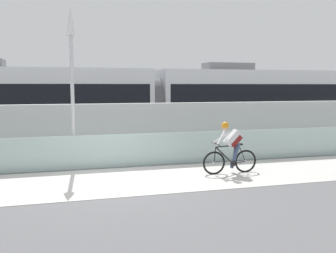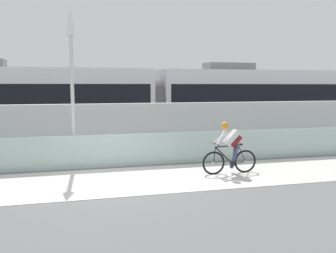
{
  "view_description": "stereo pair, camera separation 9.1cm",
  "coord_description": "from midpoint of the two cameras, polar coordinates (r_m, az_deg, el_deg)",
  "views": [
    {
      "loc": [
        -1.22,
        -10.28,
        2.7
      ],
      "look_at": [
        2.18,
        2.35,
        1.25
      ],
      "focal_mm": 39.5,
      "sensor_mm": 36.0,
      "label": 1
    },
    {
      "loc": [
        -1.13,
        -10.3,
        2.7
      ],
      "look_at": [
        2.18,
        2.35,
        1.25
      ],
      "focal_mm": 39.5,
      "sensor_mm": 36.0,
      "label": 2
    }
  ],
  "objects": [
    {
      "name": "bike_path_deck",
      "position": [
        10.7,
        -8.36,
        -8.32
      ],
      "size": [
        32.0,
        3.2,
        0.01
      ],
      "primitive_type": "cube",
      "color": "silver",
      "rests_on": "ground"
    },
    {
      "name": "glass_parapet",
      "position": [
        12.39,
        -9.4,
        -3.77
      ],
      "size": [
        32.0,
        0.05,
        1.1
      ],
      "primitive_type": "cube",
      "color": "#ADC6C1",
      "rests_on": "ground"
    },
    {
      "name": "cyclist_on_bike",
      "position": [
        11.48,
        9.38,
        -3.38
      ],
      "size": [
        1.77,
        0.58,
        1.61
      ],
      "color": "black",
      "rests_on": "ground"
    },
    {
      "name": "lamp_post_antenna",
      "position": [
        12.46,
        -14.84,
        8.84
      ],
      "size": [
        0.28,
        0.28,
        5.2
      ],
      "color": "gray",
      "rests_on": "ground"
    },
    {
      "name": "ground_plane",
      "position": [
        10.71,
        -8.36,
        -8.35
      ],
      "size": [
        200.0,
        200.0,
        0.0
      ],
      "primitive_type": "plane",
      "color": "slate"
    },
    {
      "name": "tram_rail_far",
      "position": [
        18.1,
        -11.17,
        -2.36
      ],
      "size": [
        32.0,
        0.08,
        0.01
      ],
      "primitive_type": "cube",
      "color": "#595654",
      "rests_on": "ground"
    },
    {
      "name": "tram_rail_near",
      "position": [
        16.69,
        -10.83,
        -3.09
      ],
      "size": [
        32.0,
        0.08,
        0.01
      ],
      "primitive_type": "cube",
      "color": "#595654",
      "rests_on": "ground"
    },
    {
      "name": "tram",
      "position": [
        17.59,
        -2.35,
        3.69
      ],
      "size": [
        22.56,
        2.54,
        3.81
      ],
      "color": "silver",
      "rests_on": "ground"
    },
    {
      "name": "concrete_barrier_wall",
      "position": [
        14.09,
        -10.16,
        -0.64
      ],
      "size": [
        32.0,
        0.36,
        2.03
      ],
      "primitive_type": "cube",
      "color": "silver",
      "rests_on": "ground"
    }
  ]
}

